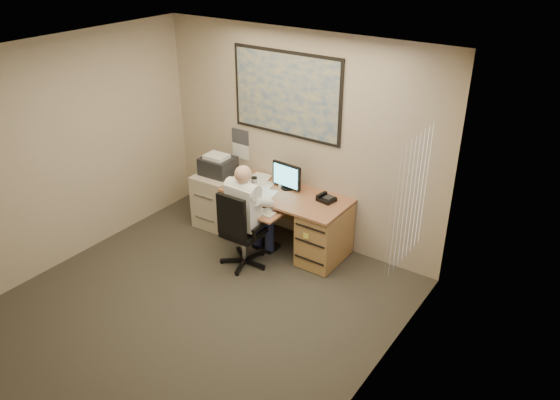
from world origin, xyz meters
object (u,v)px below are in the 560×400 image
Objects in this scene: desk at (309,223)px; filing_cabinet at (220,194)px; person at (245,216)px; office_chair at (241,244)px.

desk is 1.44m from filing_cabinet.
person is (-0.53, -0.62, 0.21)m from desk.
filing_cabinet reaches higher than office_chair.
desk is 0.84m from person.
office_chair is (0.91, -0.68, -0.15)m from filing_cabinet.
filing_cabinet is at bearing -179.30° from desk.
office_chair is at bearing -39.11° from filing_cabinet.
desk reaches higher than filing_cabinet.
person reaches higher than desk.
desk is 0.89m from office_chair.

